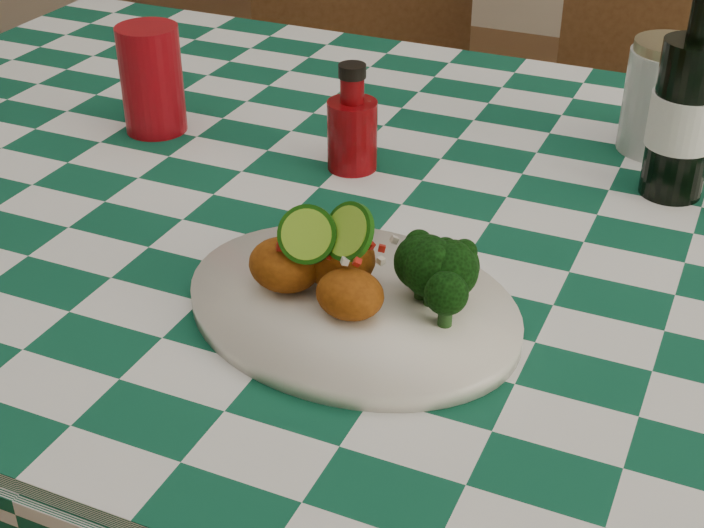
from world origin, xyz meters
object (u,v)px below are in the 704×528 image
at_px(wooden_chair_right, 650,228).
at_px(red_tumbler, 152,80).
at_px(fried_chicken_pile, 335,256).
at_px(ketchup_bottle, 352,118).
at_px(wooden_chair_left, 357,141).
at_px(mason_jar, 664,97).
at_px(plate, 352,306).
at_px(beer_bottle, 689,90).
at_px(dining_table, 394,466).

bearing_deg(wooden_chair_right, red_tumbler, -140.33).
height_order(fried_chicken_pile, ketchup_bottle, ketchup_bottle).
bearing_deg(wooden_chair_left, red_tumbler, -110.90).
xyz_separation_m(fried_chicken_pile, mason_jar, (0.21, 0.49, 0.01)).
distance_m(plate, red_tumbler, 0.50).
bearing_deg(wooden_chair_left, wooden_chair_right, -25.80).
bearing_deg(wooden_chair_left, ketchup_bottle, -88.39).
height_order(plate, ketchup_bottle, ketchup_bottle).
xyz_separation_m(red_tumbler, wooden_chair_right, (0.58, 0.62, -0.40)).
height_order(red_tumbler, wooden_chair_left, wooden_chair_left).
bearing_deg(red_tumbler, mason_jar, 18.69).
distance_m(fried_chicken_pile, beer_bottle, 0.45).
bearing_deg(red_tumbler, wooden_chair_left, 90.73).
bearing_deg(wooden_chair_left, fried_chicken_pile, -89.00).
distance_m(dining_table, red_tumbler, 0.59).
distance_m(dining_table, mason_jar, 0.58).
bearing_deg(wooden_chair_right, plate, -108.31).
bearing_deg(dining_table, fried_chicken_pile, -84.44).
xyz_separation_m(dining_table, red_tumbler, (-0.37, 0.06, 0.46)).
xyz_separation_m(dining_table, wooden_chair_right, (0.21, 0.69, 0.06)).
distance_m(ketchup_bottle, wooden_chair_right, 0.80).
bearing_deg(wooden_chair_left, dining_table, -84.43).
relative_size(mason_jar, beer_bottle, 0.55).
bearing_deg(beer_bottle, ketchup_bottle, -166.25).
bearing_deg(mason_jar, wooden_chair_right, 93.31).
xyz_separation_m(fried_chicken_pile, wooden_chair_right, (0.19, 0.91, -0.39)).
bearing_deg(beer_bottle, red_tumbler, -172.10).
distance_m(fried_chicken_pile, red_tumbler, 0.48).
relative_size(plate, wooden_chair_left, 0.33).
distance_m(red_tumbler, wooden_chair_left, 0.76).
relative_size(plate, beer_bottle, 1.31).
xyz_separation_m(red_tumbler, mason_jar, (0.60, 0.20, 0.00)).
bearing_deg(dining_table, wooden_chair_left, 117.20).
bearing_deg(mason_jar, ketchup_bottle, -147.94).
xyz_separation_m(fried_chicken_pile, ketchup_bottle, (-0.11, 0.29, 0.00)).
xyz_separation_m(plate, mason_jar, (0.20, 0.49, 0.06)).
relative_size(beer_bottle, wooden_chair_left, 0.25).
xyz_separation_m(mason_jar, wooden_chair_left, (-0.61, 0.46, -0.36)).
bearing_deg(dining_table, wooden_chair_right, 72.98).
xyz_separation_m(dining_table, beer_bottle, (0.27, 0.15, 0.52)).
distance_m(mason_jar, wooden_chair_right, 0.58).
height_order(dining_table, wooden_chair_right, wooden_chair_right).
bearing_deg(ketchup_bottle, wooden_chair_right, 64.35).
xyz_separation_m(wooden_chair_left, wooden_chair_right, (0.58, -0.04, -0.04)).
bearing_deg(fried_chicken_pile, plate, 0.00).
height_order(ketchup_bottle, beer_bottle, beer_bottle).
relative_size(ketchup_bottle, beer_bottle, 0.52).
xyz_separation_m(beer_bottle, wooden_chair_left, (-0.64, 0.58, -0.42)).
distance_m(red_tumbler, ketchup_bottle, 0.28).
bearing_deg(wooden_chair_right, ketchup_bottle, -123.23).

